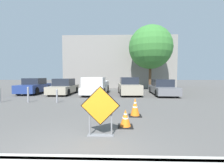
{
  "coord_description": "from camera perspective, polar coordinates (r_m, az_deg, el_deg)",
  "views": [
    {
      "loc": [
        0.94,
        -2.83,
        1.74
      ],
      "look_at": [
        0.57,
        9.95,
        1.02
      ],
      "focal_mm": 24.0,
      "sensor_mm": 36.0,
      "label": 1
    }
  ],
  "objects": [
    {
      "name": "ground_plane",
      "position": [
        12.99,
        -2.52,
        -4.49
      ],
      "size": [
        96.0,
        96.0,
        0.0
      ],
      "primitive_type": "plane",
      "color": "#565451"
    },
    {
      "name": "curb_lip",
      "position": [
        3.42,
        -16.16,
        -26.19
      ],
      "size": [
        28.33,
        0.2,
        0.14
      ],
      "color": "#ADAAA3",
      "rests_on": "ground_plane"
    },
    {
      "name": "road_closed_sign",
      "position": [
        4.33,
        -4.47,
        -9.7
      ],
      "size": [
        1.12,
        0.2,
        1.45
      ],
      "color": "black",
      "rests_on": "ground_plane"
    },
    {
      "name": "traffic_cone_nearest",
      "position": [
        5.24,
        5.13,
        -12.91
      ],
      "size": [
        0.51,
        0.51,
        0.6
      ],
      "color": "black",
      "rests_on": "ground_plane"
    },
    {
      "name": "traffic_cone_second",
      "position": [
        6.6,
        8.78,
        -8.71
      ],
      "size": [
        0.53,
        0.53,
        0.78
      ],
      "color": "black",
      "rests_on": "ground_plane"
    },
    {
      "name": "parked_car_nearest",
      "position": [
        16.44,
        -27.42,
        -0.8
      ],
      "size": [
        1.95,
        4.2,
        1.49
      ],
      "rotation": [
        0.0,
        0.0,
        3.19
      ],
      "color": "navy",
      "rests_on": "ground_plane"
    },
    {
      "name": "parked_car_second",
      "position": [
        14.8,
        -17.84,
        -1.12
      ],
      "size": [
        1.9,
        4.07,
        1.46
      ],
      "rotation": [
        0.0,
        0.0,
        3.12
      ],
      "color": "#A39984",
      "rests_on": "ground_plane"
    },
    {
      "name": "pickup_truck",
      "position": [
        13.93,
        -6.19,
        -1.02
      ],
      "size": [
        2.15,
        5.33,
        1.6
      ],
      "rotation": [
        0.0,
        0.0,
        3.1
      ],
      "color": "silver",
      "rests_on": "ground_plane"
    },
    {
      "name": "parked_car_third",
      "position": [
        13.9,
        6.45,
        -0.99
      ],
      "size": [
        1.95,
        4.27,
        1.59
      ],
      "rotation": [
        0.0,
        0.0,
        3.18
      ],
      "color": "#A39984",
      "rests_on": "ground_plane"
    },
    {
      "name": "parked_car_fourth",
      "position": [
        14.41,
        18.66,
        -1.32
      ],
      "size": [
        2.04,
        4.79,
        1.41
      ],
      "rotation": [
        0.0,
        0.0,
        3.09
      ],
      "color": "slate",
      "rests_on": "ground_plane"
    },
    {
      "name": "bollard_nearest",
      "position": [
        10.29,
        -20.25,
        -4.11
      ],
      "size": [
        0.12,
        0.12,
        0.88
      ],
      "color": "gray",
      "rests_on": "ground_plane"
    },
    {
      "name": "bollard_second",
      "position": [
        11.12,
        -29.33,
        -3.41
      ],
      "size": [
        0.12,
        0.12,
        1.02
      ],
      "color": "gray",
      "rests_on": "ground_plane"
    },
    {
      "name": "bollard_third",
      "position": [
        12.2,
        -36.96,
        -3.15
      ],
      "size": [
        0.12,
        0.12,
        1.0
      ],
      "color": "gray",
      "rests_on": "ground_plane"
    },
    {
      "name": "building_facade_backdrop",
      "position": [
        23.24,
        2.7,
        7.91
      ],
      "size": [
        15.77,
        5.0,
        7.28
      ],
      "color": "gray",
      "rests_on": "ground_plane"
    },
    {
      "name": "street_tree_behind_lot",
      "position": [
        18.76,
        14.43,
        13.36
      ],
      "size": [
        5.11,
        5.11,
        7.64
      ],
      "color": "#513823",
      "rests_on": "ground_plane"
    }
  ]
}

